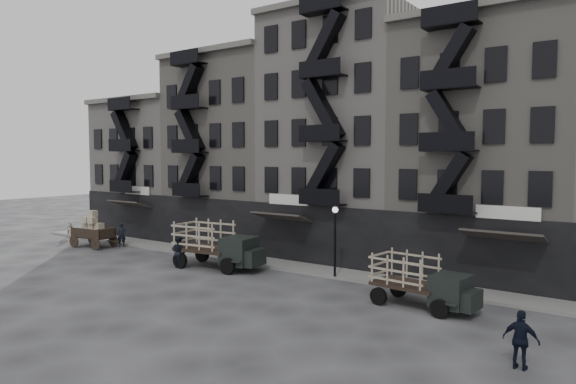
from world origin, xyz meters
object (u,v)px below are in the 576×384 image
Objects in this scene: stake_truck_west at (217,242)px; pedestrian_mid at (179,252)px; horse at (69,230)px; policeman at (521,340)px; wagon at (93,226)px; stake_truck_east at (421,278)px; pedestrian_west at (122,235)px.

pedestrian_mid is (-2.13, -1.30, -0.71)m from stake_truck_west.
stake_truck_west reaches higher than horse.
pedestrian_mid is 21.92m from policeman.
wagon is 27.39m from stake_truck_east.
wagon is 33.25m from policeman.
stake_truck_east is (33.09, -1.99, 0.70)m from horse.
stake_truck_east is 16.12m from pedestrian_mid.
stake_truck_west is 11.74m from pedestrian_west.
wagon is at bearing -88.60° from horse.
stake_truck_west is at bearing -176.90° from stake_truck_east.
stake_truck_east reaches higher than pedestrian_mid.
horse is at bearing 135.53° from pedestrian_west.
horse is 0.28× the size of stake_truck_west.
horse is 19.19m from stake_truck_west.
horse is 0.48× the size of wagon.
wagon reaches higher than horse.
stake_truck_east reaches higher than horse.
horse is 0.34× the size of stake_truck_east.
stake_truck_west is 1.20× the size of stake_truck_east.
policeman reaches higher than pedestrian_mid.
wagon is 0.58× the size of stake_truck_west.
horse is at bearing 159.81° from wagon.
policeman reaches higher than horse.
horse is at bearing -177.54° from stake_truck_east.
stake_truck_west is 2.59m from pedestrian_mid.
policeman is at bearing -57.21° from pedestrian_west.
policeman is (31.02, -6.91, 0.07)m from pedestrian_west.
pedestrian_mid is at bearing -83.78° from horse.
pedestrian_west is at bearing 31.76° from wagon.
pedestrian_mid is at bearing -155.14° from stake_truck_west.
policeman is (19.37, -5.58, -0.70)m from stake_truck_west.
stake_truck_west reaches higher than stake_truck_east.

